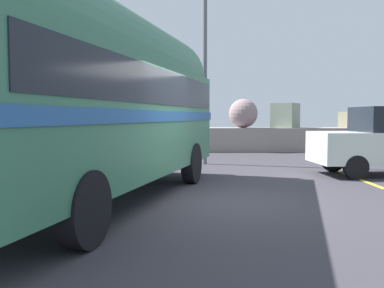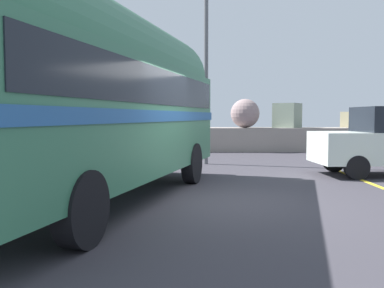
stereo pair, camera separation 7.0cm
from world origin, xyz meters
TOP-DOWN VIEW (x-y plane):
  - ground at (0.00, 0.00)m, footprint 32.00×26.00m
  - breakwater at (0.05, 11.80)m, footprint 31.36×1.92m
  - vintage_coach at (-2.05, -0.12)m, footprint 4.42×8.91m
  - lamp_post at (0.13, 6.19)m, footprint 0.98×0.69m

SIDE VIEW (x-z plane):
  - ground at x=0.00m, z-range 0.00..0.02m
  - breakwater at x=0.05m, z-range -0.50..1.93m
  - vintage_coach at x=-2.05m, z-range 0.20..3.90m
  - lamp_post at x=0.13m, z-range 0.42..7.72m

